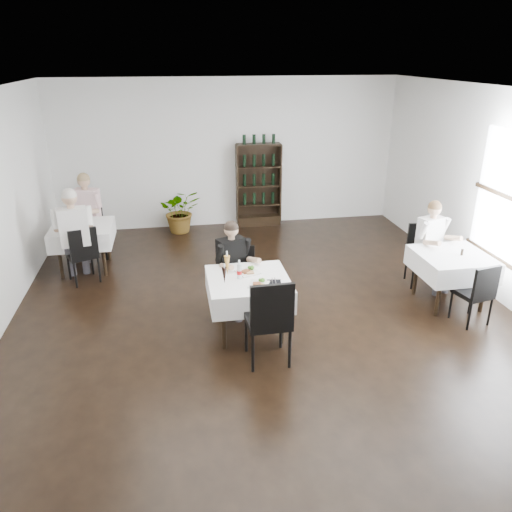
{
  "coord_description": "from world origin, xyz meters",
  "views": [
    {
      "loc": [
        -1.18,
        -5.69,
        3.44
      ],
      "look_at": [
        -0.17,
        0.2,
        0.99
      ],
      "focal_mm": 35.0,
      "sensor_mm": 36.0,
      "label": 1
    }
  ],
  "objects_px": {
    "potted_tree": "(181,211)",
    "diner_main": "(234,261)",
    "main_table": "(248,289)",
    "wine_shelf": "(259,186)"
  },
  "relations": [
    {
      "from": "potted_tree",
      "to": "diner_main",
      "type": "bearing_deg",
      "value": -79.94
    },
    {
      "from": "main_table",
      "to": "potted_tree",
      "type": "bearing_deg",
      "value": 100.18
    },
    {
      "from": "diner_main",
      "to": "wine_shelf",
      "type": "bearing_deg",
      "value": 74.98
    },
    {
      "from": "wine_shelf",
      "to": "main_table",
      "type": "height_order",
      "value": "wine_shelf"
    },
    {
      "from": "wine_shelf",
      "to": "diner_main",
      "type": "bearing_deg",
      "value": -105.02
    },
    {
      "from": "potted_tree",
      "to": "diner_main",
      "type": "xyz_separation_m",
      "value": [
        0.64,
        -3.58,
        0.33
      ]
    },
    {
      "from": "main_table",
      "to": "diner_main",
      "type": "distance_m",
      "value": 0.59
    },
    {
      "from": "potted_tree",
      "to": "diner_main",
      "type": "height_order",
      "value": "diner_main"
    },
    {
      "from": "diner_main",
      "to": "potted_tree",
      "type": "bearing_deg",
      "value": 100.06
    },
    {
      "from": "main_table",
      "to": "diner_main",
      "type": "height_order",
      "value": "diner_main"
    }
  ]
}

